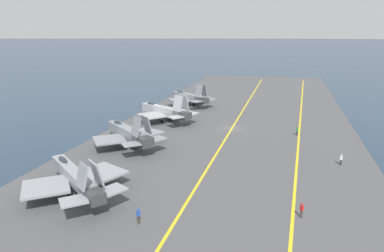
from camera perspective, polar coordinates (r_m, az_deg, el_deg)
ground_plane at (r=71.72m, az=6.67°, el=-0.69°), size 2000.00×2000.00×0.00m
carrier_deck at (r=71.66m, az=6.68°, el=-0.54°), size 175.89×48.74×0.40m
deck_stripe_foul_line at (r=70.91m, az=17.43°, el=-1.16°), size 158.18×6.94×0.01m
deck_stripe_centerline at (r=71.61m, az=6.68°, el=-0.38°), size 158.30×0.36×0.01m
parked_jet_nearest at (r=44.73m, az=-19.04°, el=-7.92°), size 13.54×15.46×5.80m
parked_jet_second at (r=60.49m, az=-10.72°, el=-1.10°), size 13.31×14.84×6.42m
parked_jet_third at (r=76.53m, az=-4.79°, el=2.61°), size 12.73×16.40×6.64m
parked_jet_fourth at (r=92.86m, az=-0.51°, el=4.89°), size 12.82×14.94×6.41m
crew_green_vest at (r=69.20m, az=17.14°, el=-0.69°), size 0.46×0.41×1.80m
crew_red_vest at (r=39.64m, az=17.82°, el=-13.11°), size 0.46×0.40×1.74m
crew_white_vest at (r=56.34m, az=23.60°, el=-5.09°), size 0.35×0.43×1.63m
crew_blue_vest at (r=37.13m, az=-8.92°, el=-14.45°), size 0.45×0.39×1.86m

